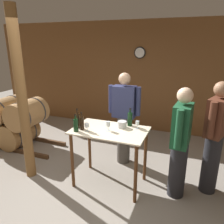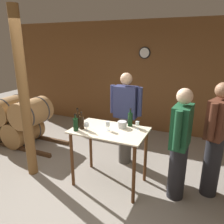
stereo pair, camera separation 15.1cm
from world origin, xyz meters
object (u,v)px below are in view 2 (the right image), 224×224
Objects in this scene: wine_bottle_right at (130,119)px; wine_glass_near_right at (137,124)px; wine_bottle_center at (82,122)px; wine_glass_near_center at (108,124)px; person_host at (216,139)px; wine_bottle_left at (76,124)px; ice_bucket at (122,125)px; wooden_post at (24,98)px; wine_glass_near_left at (87,125)px; person_visitor_bearded at (180,143)px; person_visitor_with_scarf at (126,117)px; wine_bottle_far_left at (78,120)px.

wine_glass_near_right is (0.14, -0.08, -0.02)m from wine_bottle_right.
wine_glass_near_center is at bearing 14.08° from wine_bottle_center.
wine_glass_near_center is 0.09× the size of person_host.
wine_bottle_left is 0.92m from wine_glass_near_right.
wine_bottle_right is 2.05× the size of ice_bucket.
wooden_post is 9.80× the size of wine_bottle_center.
wine_glass_near_left is at bearing -142.96° from ice_bucket.
wine_bottle_left is at bearing -158.08° from wine_glass_near_left.
wine_glass_near_center is 1.03× the size of ice_bucket.
ice_bucket is 0.08× the size of person_host.
wine_glass_near_center reaches higher than ice_bucket.
wooden_post is 0.96m from wine_bottle_left.
wooden_post is at bearing -166.90° from person_host.
person_visitor_bearded is at bearing 11.63° from wine_glass_near_left.
wine_glass_near_center is at bearing 10.32° from wooden_post.
wooden_post reaches higher than person_host.
wine_glass_near_left is 0.08× the size of person_visitor_bearded.
wooden_post is 2.92m from person_host.
wine_bottle_center is at bearing -164.73° from person_host.
person_visitor_bearded is (2.36, 0.38, -0.49)m from wooden_post.
person_visitor_with_scarf is at bearing 72.89° from wine_glass_near_left.
wine_bottle_far_left is 0.48m from wine_glass_near_center.
wine_bottle_far_left reaches higher than wine_bottle_left.
person_host is at bearing 15.27° from wine_bottle_center.
wine_bottle_left is 0.95× the size of wine_bottle_center.
wine_bottle_center is 2.20× the size of wine_glass_near_right.
person_visitor_with_scarf reaches higher than wine_glass_near_left.
person_visitor_bearded is (1.03, 0.14, -0.17)m from wine_glass_near_center.
person_host is at bearing 31.74° from person_visitor_bearded.
person_visitor_with_scarf reaches higher than ice_bucket.
wine_glass_near_left is (0.15, 0.06, -0.01)m from wine_bottle_left.
wine_glass_near_right is at bearing 23.10° from wine_bottle_center.
wine_glass_near_center is (0.39, 0.10, -0.01)m from wine_bottle_center.
wine_bottle_right is at bearing 167.09° from person_visitor_bearded.
wine_bottle_left is 1.06m from person_visitor_with_scarf.
wine_glass_near_left is at bearing -162.74° from person_host.
person_visitor_bearded reaches higher than ice_bucket.
person_visitor_bearded reaches higher than wine_bottle_far_left.
wine_bottle_center is at bearing -113.98° from person_visitor_with_scarf.
wine_glass_near_left is at bearing 5.92° from wooden_post.
wine_bottle_right reaches higher than wine_glass_near_right.
wine_glass_near_center is at bearing -127.04° from wine_bottle_right.
person_visitor_bearded is (1.51, 0.19, -0.19)m from wine_bottle_far_left.
wine_bottle_right is at bearing 19.55° from wooden_post.
wine_glass_near_center is 0.45m from wine_glass_near_right.
wine_bottle_left is (0.05, -0.14, -0.02)m from wine_bottle_far_left.
person_visitor_bearded is (1.03, -0.63, -0.04)m from person_visitor_with_scarf.
person_host reaches higher than ice_bucket.
wine_bottle_center is 0.84m from wine_glass_near_right.
wine_bottle_center is 1.44m from person_visitor_bearded.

